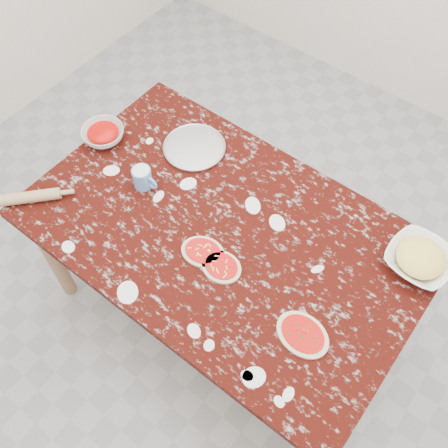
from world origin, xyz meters
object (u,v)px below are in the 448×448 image
Objects in this scene: flour_mug at (143,178)px; rolling_pin at (30,197)px; sauce_bowl at (103,134)px; pizza_tray at (194,148)px; cheese_bowl at (419,260)px; worktable at (224,241)px.

rolling_pin is at bearing -132.17° from flour_mug.
flour_mug is at bearing 47.83° from rolling_pin.
pizza_tray is at bearing 29.62° from sauce_bowl.
pizza_tray is 0.30m from flour_mug.
sauce_bowl is 0.76× the size of cheese_bowl.
pizza_tray is 1.07m from cheese_bowl.
worktable is 13.11× the size of flour_mug.
flour_mug is at bearing -161.79° from cheese_bowl.
flour_mug is at bearing -14.55° from sauce_bowl.
pizza_tray is 0.74m from rolling_pin.
sauce_bowl is 1.45m from cheese_bowl.
worktable is at bearing -4.67° from sauce_bowl.
cheese_bowl is (1.43, 0.28, 0.00)m from sauce_bowl.
pizza_tray is at bearing 82.50° from flour_mug.
flour_mug reaches higher than sauce_bowl.
pizza_tray is (-0.38, 0.27, 0.09)m from worktable.
rolling_pin is (0.01, -0.44, -0.01)m from sauce_bowl.
pizza_tray is at bearing 60.98° from rolling_pin.
flour_mug is (0.33, -0.08, 0.02)m from sauce_bowl.
cheese_bowl is at bearing 26.69° from rolling_pin.
rolling_pin is (-0.32, -0.35, -0.02)m from flour_mug.
sauce_bowl is at bearing -150.38° from pizza_tray.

